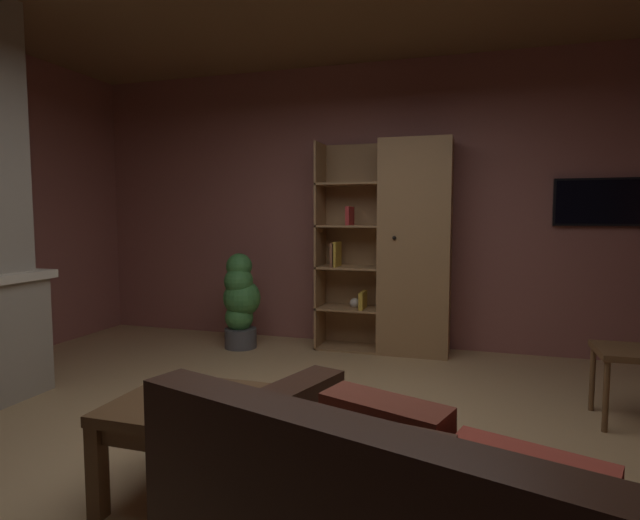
{
  "coord_description": "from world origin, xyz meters",
  "views": [
    {
      "loc": [
        0.89,
        -2.51,
        1.32
      ],
      "look_at": [
        0.0,
        0.4,
        1.05
      ],
      "focal_mm": 28.82,
      "sensor_mm": 36.0,
      "label": 1
    }
  ],
  "objects_px": {
    "wall_mounted_tv": "(599,202)",
    "bookshelf_cabinet": "(406,249)",
    "coffee_table": "(191,418)",
    "potted_floor_plant": "(240,300)",
    "table_book_0": "(208,394)"
  },
  "relations": [
    {
      "from": "bookshelf_cabinet",
      "to": "wall_mounted_tv",
      "type": "xyz_separation_m",
      "value": [
        1.67,
        0.21,
        0.43
      ]
    },
    {
      "from": "coffee_table",
      "to": "wall_mounted_tv",
      "type": "xyz_separation_m",
      "value": [
        2.28,
        3.04,
        1.06
      ]
    },
    {
      "from": "coffee_table",
      "to": "potted_floor_plant",
      "type": "relative_size",
      "value": 0.72
    },
    {
      "from": "coffee_table",
      "to": "potted_floor_plant",
      "type": "height_order",
      "value": "potted_floor_plant"
    },
    {
      "from": "coffee_table",
      "to": "potted_floor_plant",
      "type": "bearing_deg",
      "value": 111.04
    },
    {
      "from": "coffee_table",
      "to": "wall_mounted_tv",
      "type": "distance_m",
      "value": 3.95
    },
    {
      "from": "bookshelf_cabinet",
      "to": "potted_floor_plant",
      "type": "distance_m",
      "value": 1.7
    },
    {
      "from": "potted_floor_plant",
      "to": "wall_mounted_tv",
      "type": "xyz_separation_m",
      "value": [
        3.26,
        0.51,
        0.95
      ]
    },
    {
      "from": "bookshelf_cabinet",
      "to": "coffee_table",
      "type": "distance_m",
      "value": 2.97
    },
    {
      "from": "table_book_0",
      "to": "potted_floor_plant",
      "type": "distance_m",
      "value": 2.69
    },
    {
      "from": "coffee_table",
      "to": "wall_mounted_tv",
      "type": "height_order",
      "value": "wall_mounted_tv"
    },
    {
      "from": "coffee_table",
      "to": "bookshelf_cabinet",
      "type": "bearing_deg",
      "value": 77.84
    },
    {
      "from": "table_book_0",
      "to": "potted_floor_plant",
      "type": "bearing_deg",
      "value": 112.66
    },
    {
      "from": "wall_mounted_tv",
      "to": "bookshelf_cabinet",
      "type": "bearing_deg",
      "value": -172.81
    },
    {
      "from": "bookshelf_cabinet",
      "to": "table_book_0",
      "type": "relative_size",
      "value": 16.07
    }
  ]
}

